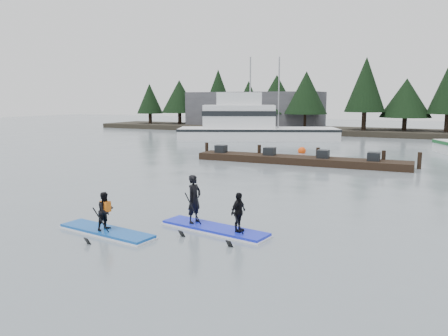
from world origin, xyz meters
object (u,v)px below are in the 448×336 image
at_px(fishing_boat_large, 253,133).
at_px(paddleboard_duo, 213,214).
at_px(paddleboard_solo, 106,221).
at_px(floating_dock, 299,160).

bearing_deg(fishing_boat_large, paddleboard_duo, -93.87).
height_order(paddleboard_solo, paddleboard_duo, paddleboard_duo).
relative_size(fishing_boat_large, paddleboard_duo, 4.41).
distance_m(floating_dock, paddleboard_duo, 15.21).
height_order(fishing_boat_large, floating_dock, fishing_boat_large).
bearing_deg(paddleboard_duo, fishing_boat_large, 119.10).
xyz_separation_m(fishing_boat_large, floating_dock, (9.13, -14.45, -0.46)).
xyz_separation_m(floating_dock, paddleboard_solo, (-1.17, -16.84, 0.15)).
bearing_deg(paddleboard_duo, paddleboard_solo, -139.42).
bearing_deg(floating_dock, paddleboard_solo, -95.68).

